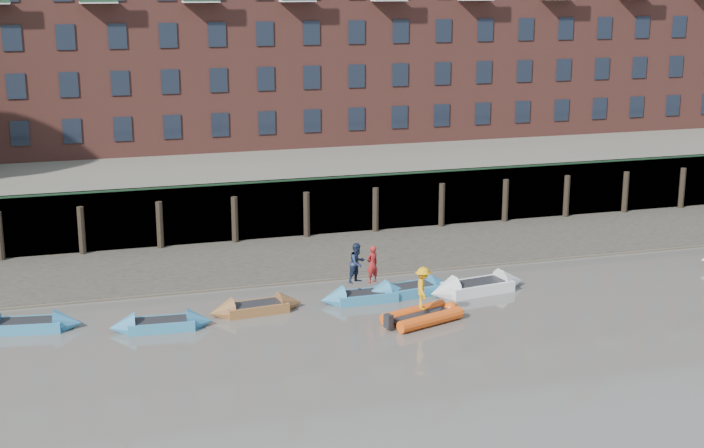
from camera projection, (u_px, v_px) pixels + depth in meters
name	position (u px, v px, depth m)	size (l,w,h in m)	color
ground	(513.00, 387.00, 34.66)	(220.00, 220.00, 0.00)	#5D5750
foreshore	(361.00, 253.00, 51.36)	(110.00, 8.00, 0.50)	#3D382F
mud_band	(382.00, 271.00, 48.21)	(110.00, 1.60, 0.10)	#4C4336
river_wall	(338.00, 205.00, 55.03)	(110.00, 1.23, 3.30)	#2D2A26
bank_terrace	(284.00, 162.00, 67.67)	(110.00, 28.00, 3.20)	#5E594D
rowboat_0	(27.00, 325.00, 40.10)	(4.49, 1.89, 1.26)	teal
rowboat_1	(161.00, 324.00, 40.23)	(4.26, 1.50, 1.21)	teal
rowboat_2	(256.00, 308.00, 42.24)	(4.26, 1.62, 1.21)	brown
rowboat_3	(366.00, 296.00, 43.74)	(4.20, 1.22, 1.22)	teal
rowboat_4	(408.00, 290.00, 44.56)	(4.60, 1.95, 1.29)	teal
rowboat_5	(477.00, 287.00, 44.95)	(5.09, 2.15, 1.43)	silver
rib_tender	(425.00, 315.00, 41.14)	(3.61, 2.61, 0.61)	#DA4A0F
person_rower_a	(372.00, 264.00, 43.54)	(0.62, 0.41, 1.70)	maroon
person_rower_b	(357.00, 263.00, 43.53)	(0.88, 0.69, 1.81)	#19233F
person_rib_crew	(423.00, 288.00, 40.82)	(1.17, 0.67, 1.81)	orange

